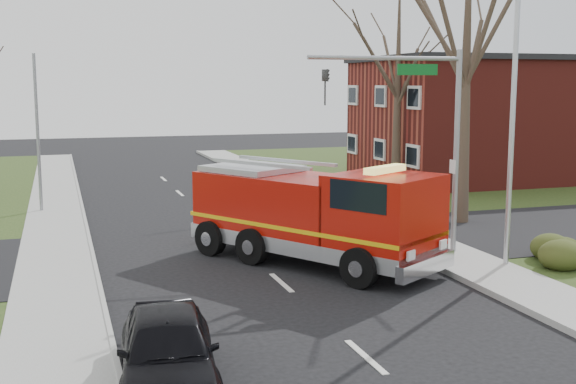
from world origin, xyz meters
name	(u,v)px	position (x,y,z in m)	size (l,w,h in m)	color
ground	(281,283)	(0.00, 0.00, 0.00)	(120.00, 120.00, 0.00)	black
sidewalk_right	(469,264)	(6.20, 0.00, 0.07)	(2.40, 80.00, 0.15)	gray
sidewalk_left	(57,300)	(-6.20, 0.00, 0.07)	(2.40, 80.00, 0.15)	gray
brick_building	(496,118)	(19.00, 18.00, 3.66)	(15.40, 10.40, 7.25)	maroon
health_center_sign	(409,182)	(10.50, 12.50, 0.88)	(0.12, 2.00, 1.40)	#571418
hedge_corner	(565,249)	(9.00, -1.00, 0.58)	(2.80, 2.00, 0.90)	#323B15
bare_tree_near	(467,40)	(9.50, 6.00, 7.41)	(6.00, 6.00, 12.00)	#3F2F25
bare_tree_far	(398,68)	(11.00, 15.00, 6.49)	(5.25, 5.25, 10.50)	#3F2F25
traffic_signal_mast	(422,115)	(5.21, 1.50, 4.71)	(5.29, 0.18, 6.80)	gray
streetlight_pole	(511,122)	(7.14, -0.50, 4.55)	(1.48, 0.16, 8.40)	#B7BABF
utility_pole_far	(38,135)	(-6.80, 14.00, 3.50)	(0.14, 0.14, 7.00)	gray
fire_engine	(315,217)	(1.69, 1.87, 1.51)	(6.75, 8.52, 3.34)	#A31007
parked_car_maroon	(168,351)	(-4.20, -6.38, 0.77)	(1.82, 4.52, 1.54)	black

